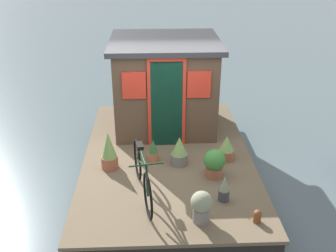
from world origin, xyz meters
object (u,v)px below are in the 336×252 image
potted_plant_sage (201,206)px  potted_plant_mint (109,151)px  houseboat_cabin (165,84)px  potted_plant_thyme (224,189)px  bicycle (142,174)px  potted_plant_geranium (214,163)px  mooring_bollard (257,216)px  potted_plant_fern (226,148)px  potted_plant_rosemary (153,151)px  potted_plant_ivy (179,151)px

potted_plant_sage → potted_plant_mint: (1.52, 1.45, 0.06)m
houseboat_cabin → potted_plant_sage: bearing=-172.9°
potted_plant_thyme → potted_plant_mint: (1.03, 1.86, 0.13)m
bicycle → potted_plant_mint: 1.03m
potted_plant_thyme → potted_plant_geranium: bearing=4.2°
potted_plant_thyme → mooring_bollard: 0.68m
houseboat_cabin → potted_plant_fern: 2.00m
potted_plant_thyme → potted_plant_rosemary: bearing=40.9°
houseboat_cabin → potted_plant_rosemary: 1.71m
potted_plant_fern → potted_plant_sage: 1.86m
potted_plant_sage → potted_plant_geranium: potted_plant_geranium is taller
potted_plant_sage → mooring_bollard: bearing=-93.8°
potted_plant_fern → potted_plant_sage: potted_plant_sage is taller
potted_plant_thyme → potted_plant_fern: size_ratio=0.92×
potted_plant_fern → mooring_bollard: 1.80m
potted_plant_ivy → potted_plant_geranium: bearing=-126.4°
potted_plant_mint → mooring_bollard: potted_plant_mint is taller
houseboat_cabin → potted_plant_ivy: 1.80m
potted_plant_geranium → potted_plant_thyme: bearing=-175.8°
potted_plant_geranium → potted_plant_mint: (0.33, 1.81, 0.07)m
potted_plant_geranium → potted_plant_ivy: bearing=53.6°
houseboat_cabin → potted_plant_fern: houseboat_cabin is taller
bicycle → potted_plant_ivy: size_ratio=3.20×
potted_plant_mint → potted_plant_thyme: bearing=-118.9°
potted_plant_rosemary → potted_plant_thyme: bearing=-139.1°
houseboat_cabin → potted_plant_ivy: (-1.65, -0.20, -0.69)m
mooring_bollard → houseboat_cabin: bearing=20.1°
potted_plant_fern → potted_plant_sage: (-1.74, 0.67, 0.05)m
potted_plant_fern → potted_plant_geranium: bearing=151.0°
potted_plant_thyme → potted_plant_geranium: potted_plant_geranium is taller
potted_plant_rosemary → mooring_bollard: bearing=-140.6°
potted_plant_fern → potted_plant_rosemary: (0.01, 1.34, -0.02)m
potted_plant_ivy → mooring_bollard: bearing=-148.6°
potted_plant_thyme → potted_plant_sage: 0.65m
mooring_bollard → potted_plant_sage: bearing=86.2°
potted_plant_sage → potted_plant_mint: 2.10m
potted_plant_thyme → mooring_bollard: bearing=-144.3°
potted_plant_ivy → potted_plant_sage: bearing=-172.6°
houseboat_cabin → potted_plant_ivy: houseboat_cabin is taller
bicycle → potted_plant_rosemary: bearing=-9.4°
houseboat_cabin → potted_plant_rosemary: (-1.51, 0.27, -0.75)m
potted_plant_mint → houseboat_cabin: bearing=-30.9°
potted_plant_fern → mooring_bollard: bearing=-175.6°
potted_plant_ivy → potted_plant_rosemary: (0.14, 0.47, -0.05)m
potted_plant_sage → potted_plant_geranium: size_ratio=0.99×
potted_plant_sage → potted_plant_thyme: bearing=-40.2°
bicycle → potted_plant_geranium: size_ratio=3.47×
potted_plant_geranium → potted_plant_rosemary: 1.18m
potted_plant_geranium → potted_plant_rosemary: size_ratio=1.17×
houseboat_cabin → potted_plant_rosemary: houseboat_cabin is taller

